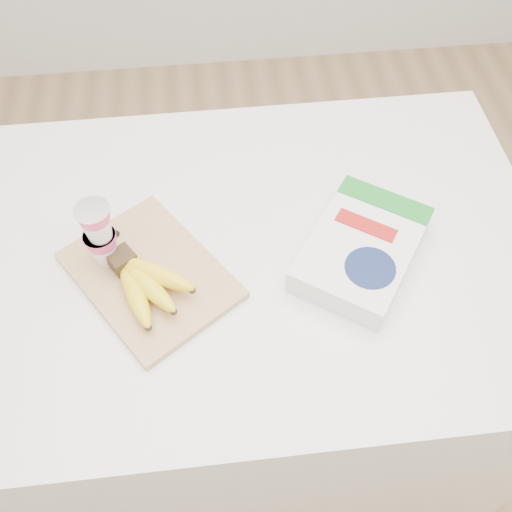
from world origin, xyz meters
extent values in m
plane|color=tan|center=(0.00, 0.00, 0.00)|extent=(4.00, 4.00, 0.00)
cube|color=silver|center=(0.00, 0.00, 0.49)|extent=(1.30, 0.87, 0.98)
cube|color=tan|center=(-0.18, -0.05, 0.99)|extent=(0.39, 0.41, 0.02)
cube|color=#382816|center=(-0.23, -0.04, 1.02)|extent=(0.06, 0.06, 0.03)
ellipsoid|color=yellow|center=(-0.20, -0.11, 1.01)|extent=(0.09, 0.17, 0.05)
sphere|color=#382816|center=(-0.18, -0.19, 1.01)|extent=(0.01, 0.01, 0.01)
ellipsoid|color=yellow|center=(-0.18, -0.10, 1.02)|extent=(0.13, 0.16, 0.05)
sphere|color=#382816|center=(-0.13, -0.16, 1.02)|extent=(0.01, 0.01, 0.01)
ellipsoid|color=yellow|center=(-0.16, -0.08, 1.02)|extent=(0.16, 0.12, 0.05)
sphere|color=#382816|center=(-0.10, -0.13, 1.02)|extent=(0.01, 0.01, 0.01)
cylinder|color=silver|center=(-0.26, -0.01, 1.15)|extent=(0.07, 0.07, 0.00)
cube|color=silver|center=(0.24, -0.06, 1.01)|extent=(0.32, 0.35, 0.06)
cube|color=#1A7722|center=(0.31, 0.04, 1.04)|extent=(0.19, 0.15, 0.00)
cylinder|color=#121E46|center=(0.24, -0.12, 1.04)|extent=(0.14, 0.14, 0.00)
cube|color=#A41812|center=(0.26, -0.02, 1.04)|extent=(0.12, 0.10, 0.00)
camera|label=1|loc=(-0.04, -0.70, 1.93)|focal=40.00mm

